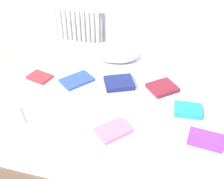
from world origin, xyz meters
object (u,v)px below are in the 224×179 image
Objects in this scene: pillow at (113,52)px; textbook_navy at (119,83)px; radiator at (77,30)px; textbook_teal at (188,110)px; textbook_white at (10,119)px; textbook_maroon at (162,88)px; bed at (110,115)px; textbook_blue at (77,80)px; textbook_purple at (206,139)px; textbook_pink at (113,130)px; textbook_red at (40,77)px.

pillow is 0.43m from textbook_navy.
textbook_teal is (1.35, -1.29, 0.13)m from radiator.
pillow reaches higher than textbook_white.
textbook_maroon is at bearing 80.10° from textbook_white.
bed is 9.67× the size of textbook_maroon.
textbook_purple is (1.02, -0.42, 0.01)m from textbook_blue.
textbook_navy is at bearing 144.25° from textbook_maroon.
textbook_teal is 0.94× the size of textbook_maroon.
bed is at bearing -139.50° from textbook_navy.
textbook_maroon reaches higher than textbook_pink.
textbook_red is (0.14, -1.18, 0.13)m from radiator.
textbook_purple reaches higher than textbook_red.
pillow reaches higher than textbook_navy.
textbook_teal reaches higher than textbook_pink.
textbook_purple reaches higher than bed.
textbook_navy reaches higher than textbook_blue.
textbook_blue is at bearing -68.50° from radiator.
textbook_blue is at bearing 163.77° from textbook_purple.
textbook_white is 1.30m from textbook_purple.
radiator reaches higher than textbook_navy.
textbook_pink is 0.86× the size of textbook_blue.
textbook_pink is (0.89, -1.63, 0.13)m from radiator.
textbook_white is at bearing -84.14° from radiator.
textbook_purple is (0.58, 0.07, 0.01)m from textbook_pink.
textbook_white is (-0.58, -0.50, 0.26)m from bed.
textbook_red is 1.39m from textbook_purple.
textbook_maroon reaches higher than bed.
textbook_navy is (0.04, 0.10, 0.27)m from bed.
radiator is 0.97m from pillow.
textbook_maroon is at bearing -43.15° from radiator.
radiator is at bearing 132.28° from pillow.
pillow is 0.96m from textbook_pink.
bed is 0.49m from textbook_maroon.
textbook_blue is 1.17× the size of textbook_purple.
textbook_purple is at bearing -26.52° from bed.
textbook_purple is 0.94× the size of textbook_navy.
textbook_navy is at bearing -54.12° from radiator.
radiator reaches higher than pillow.
textbook_red is 0.89× the size of textbook_maroon.
textbook_pink is at bearing -72.13° from bed.
textbook_teal is 1.05× the size of textbook_red.
textbook_purple is at bearing -70.06° from textbook_teal.
textbook_blue is at bearing 166.23° from textbook_teal.
radiator reaches higher than textbook_white.
textbook_blue is 0.35m from textbook_navy.
textbook_maroon reaches higher than textbook_white.
textbook_white is 0.89× the size of textbook_purple.
textbook_teal is 1.02× the size of textbook_white.
bed is 8.84× the size of textbook_navy.
textbook_navy is (-0.55, 0.19, 0.00)m from textbook_teal.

